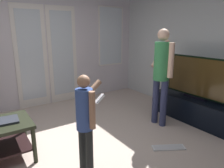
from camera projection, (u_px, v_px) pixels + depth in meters
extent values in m
cube|color=beige|center=(77.00, 162.00, 2.54)|extent=(5.26, 4.65, 0.02)
cube|color=silver|center=(24.00, 39.00, 4.03)|extent=(5.26, 0.06, 2.75)
cube|color=white|center=(31.00, 58.00, 4.14)|extent=(0.63, 0.02, 2.06)
cube|color=silver|center=(31.00, 56.00, 4.12)|extent=(0.47, 0.01, 1.76)
cube|color=white|center=(63.00, 56.00, 4.50)|extent=(0.63, 0.02, 2.06)
cube|color=silver|center=(63.00, 54.00, 4.48)|extent=(0.47, 0.01, 1.76)
cube|color=white|center=(111.00, 36.00, 5.08)|extent=(0.69, 0.02, 1.39)
cube|color=silver|center=(111.00, 36.00, 5.07)|extent=(0.63, 0.01, 1.33)
cube|color=silver|center=(212.00, 40.00, 3.60)|extent=(0.06, 4.65, 2.75)
cylinder|color=black|center=(34.00, 146.00, 2.46)|extent=(0.05, 0.05, 0.45)
cylinder|color=black|center=(24.00, 129.00, 2.89)|extent=(0.05, 0.05, 0.45)
cube|color=black|center=(194.00, 109.00, 3.66)|extent=(0.47, 1.48, 0.41)
cube|color=black|center=(195.00, 97.00, 3.60)|extent=(0.08, 0.41, 0.04)
cube|color=black|center=(197.00, 77.00, 3.51)|extent=(0.04, 1.17, 0.68)
cube|color=#4C3819|center=(196.00, 77.00, 3.50)|extent=(0.00, 1.12, 0.63)
cylinder|color=navy|center=(164.00, 104.00, 3.40)|extent=(0.11, 0.11, 0.77)
cylinder|color=navy|center=(156.00, 101.00, 3.53)|extent=(0.11, 0.11, 0.77)
cylinder|color=#388C50|center=(162.00, 61.00, 3.29)|extent=(0.25, 0.25, 0.60)
sphere|color=beige|center=(164.00, 35.00, 3.19)|extent=(0.18, 0.18, 0.18)
cylinder|color=beige|center=(171.00, 60.00, 3.16)|extent=(0.09, 0.09, 0.53)
cylinder|color=beige|center=(161.00, 54.00, 3.50)|extent=(0.42, 0.12, 0.46)
cube|color=white|center=(166.00, 64.00, 3.66)|extent=(0.12, 0.05, 0.13)
cylinder|color=#252828|center=(90.00, 154.00, 2.20)|extent=(0.08, 0.08, 0.55)
cylinder|color=#252828|center=(83.00, 150.00, 2.28)|extent=(0.08, 0.08, 0.55)
cylinder|color=#354F94|center=(85.00, 109.00, 2.12)|extent=(0.18, 0.18, 0.43)
sphere|color=#9F7254|center=(84.00, 81.00, 2.05)|extent=(0.13, 0.13, 0.13)
cylinder|color=#9F7254|center=(92.00, 110.00, 2.03)|extent=(0.06, 0.06, 0.38)
cylinder|color=#9F7254|center=(89.00, 93.00, 2.29)|extent=(0.36, 0.13, 0.26)
cube|color=white|center=(100.00, 99.00, 2.42)|extent=(0.14, 0.07, 0.10)
cube|color=white|center=(169.00, 148.00, 2.82)|extent=(0.45, 0.33, 0.02)
cube|color=silver|center=(169.00, 147.00, 2.81)|extent=(0.39, 0.28, 0.00)
cube|color=#2E323C|center=(3.00, 121.00, 2.47)|extent=(0.36, 0.28, 0.03)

